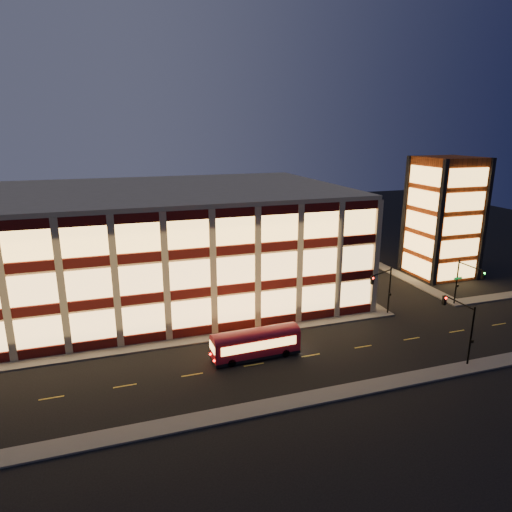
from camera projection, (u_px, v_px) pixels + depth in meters
name	position (u px, v px, depth m)	size (l,w,h in m)	color
ground	(200.00, 344.00, 48.21)	(200.00, 200.00, 0.00)	black
sidewalk_office_south	(171.00, 343.00, 48.20)	(54.00, 2.00, 0.15)	#514F4C
sidewalk_office_east	(324.00, 275.00, 70.68)	(2.00, 30.00, 0.15)	#514F4C
sidewalk_tower_south	(492.00, 298.00, 61.18)	(14.00, 2.00, 0.15)	#514F4C
sidewalk_tower_west	(386.00, 268.00, 74.00)	(2.00, 30.00, 0.15)	#514F4C
sidewalk_near	(233.00, 413.00, 36.30)	(100.00, 2.00, 0.15)	#514F4C
office_building	(152.00, 243.00, 60.84)	(50.45, 30.45, 14.50)	tan
stair_tower	(443.00, 218.00, 68.78)	(8.60, 8.60, 18.00)	#8C3814
traffic_signal_far	(383.00, 285.00, 54.02)	(3.79, 1.87, 6.00)	black
traffic_signal_right	(466.00, 277.00, 56.64)	(1.20, 4.37, 6.00)	black
traffic_signal_near	(461.00, 320.00, 44.10)	(0.32, 4.45, 6.00)	black
trolley_bus	(256.00, 342.00, 44.96)	(8.89, 2.64, 2.98)	maroon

